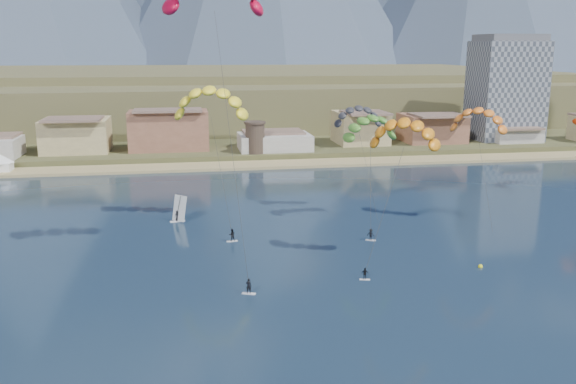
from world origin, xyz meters
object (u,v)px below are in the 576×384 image
(apartment_tower, at_px, (506,88))
(kitesurfer_orange, at_px, (405,129))
(kitesurfer_green, at_px, (371,125))
(windsurfer, at_px, (178,213))
(kitesurfer_yellow, at_px, (210,98))
(watchtower, at_px, (255,137))
(buoy, at_px, (480,267))

(apartment_tower, bearing_deg, kitesurfer_orange, -125.07)
(kitesurfer_green, relative_size, windsurfer, 4.47)
(apartment_tower, distance_m, kitesurfer_orange, 120.20)
(kitesurfer_yellow, bearing_deg, kitesurfer_orange, -45.37)
(windsurfer, bearing_deg, apartment_tower, 35.93)
(kitesurfer_green, bearing_deg, kitesurfer_orange, -94.44)
(apartment_tower, relative_size, kitesurfer_green, 1.54)
(watchtower, height_order, windsurfer, watchtower)
(apartment_tower, bearing_deg, watchtower, -170.07)
(kitesurfer_yellow, relative_size, buoy, 41.13)
(windsurfer, xyz_separation_m, buoy, (41.47, -30.87, -1.37))
(kitesurfer_orange, xyz_separation_m, buoy, (9.91, -5.40, -18.78))
(apartment_tower, relative_size, windsurfer, 6.87)
(watchtower, bearing_deg, kitesurfer_yellow, -103.80)
(apartment_tower, height_order, kitesurfer_yellow, apartment_tower)
(watchtower, xyz_separation_m, buoy, (20.86, -89.78, -6.26))
(kitesurfer_green, xyz_separation_m, buoy, (8.31, -26.10, -16.87))
(windsurfer, bearing_deg, kitesurfer_yellow, 2.00)
(apartment_tower, xyz_separation_m, kitesurfer_yellow, (-94.42, -72.69, 3.67))
(kitesurfer_orange, relative_size, kitesurfer_green, 1.06)
(kitesurfer_orange, height_order, windsurfer, kitesurfer_orange)
(apartment_tower, bearing_deg, buoy, -119.68)
(kitesurfer_orange, height_order, kitesurfer_green, kitesurfer_orange)
(buoy, bearing_deg, apartment_tower, 60.32)
(apartment_tower, relative_size, buoy, 50.73)
(apartment_tower, bearing_deg, kitesurfer_yellow, -142.41)
(apartment_tower, height_order, windsurfer, apartment_tower)
(watchtower, height_order, buoy, watchtower)
(kitesurfer_orange, bearing_deg, apartment_tower, 54.93)
(apartment_tower, relative_size, kitesurfer_orange, 1.45)
(buoy, bearing_deg, kitesurfer_yellow, 138.61)
(kitesurfer_green, bearing_deg, buoy, -72.34)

